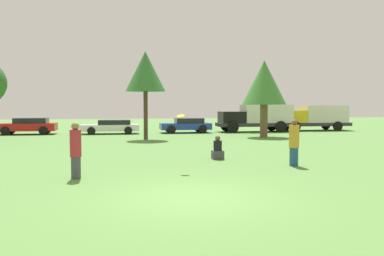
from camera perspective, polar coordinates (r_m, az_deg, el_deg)
ground_plane at (r=9.76m, az=0.15°, el=-9.81°), size 120.00×120.00×0.00m
person_thrower at (r=12.53m, az=-16.24°, el=-3.06°), size 0.34×0.34×1.70m
person_catcher at (r=15.05m, az=14.33°, el=-2.07°), size 0.37×0.37×1.69m
frisbee at (r=13.48m, az=-1.61°, el=1.70°), size 0.28×0.26×0.15m
bystander_sitting at (r=16.53m, az=3.68°, el=-3.10°), size 0.46×0.39×0.97m
tree_1 at (r=26.48m, az=-6.65°, el=7.96°), size 2.60×2.60×5.75m
tree_2 at (r=28.61m, az=10.24°, el=6.29°), size 3.09×3.09×5.38m
parked_car_red at (r=33.36m, az=-22.33°, el=0.32°), size 4.38×2.04×1.27m
parked_car_white at (r=32.09m, az=-11.44°, el=0.24°), size 4.50×2.09×1.09m
parked_car_blue at (r=32.69m, az=-0.83°, el=0.44°), size 4.11×2.15×1.20m
delivery_truck_black at (r=34.46m, az=9.33°, el=1.57°), size 6.66×2.43×2.30m
delivery_truck_yellow at (r=37.59m, az=17.12°, el=1.55°), size 6.36×2.38×2.22m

